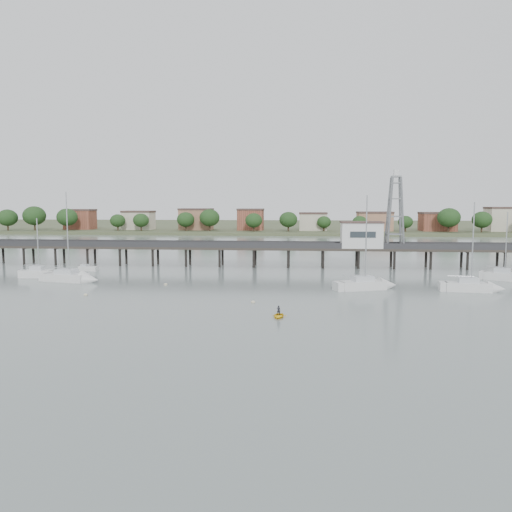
{
  "coord_description": "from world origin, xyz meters",
  "views": [
    {
      "loc": [
        13.13,
        -41.3,
        12.62
      ],
      "look_at": [
        5.44,
        42.0,
        4.0
      ],
      "focal_mm": 35.0,
      "sensor_mm": 36.0,
      "label": 1
    }
  ],
  "objects": [
    {
      "name": "lattice_tower",
      "position": [
        31.5,
        60.0,
        11.1
      ],
      "size": [
        3.2,
        3.2,
        15.5
      ],
      "color": "slate",
      "rests_on": "ground"
    },
    {
      "name": "mooring_buoys",
      "position": [
        -7.22,
        32.52,
        0.08
      ],
      "size": [
        62.17,
        21.8,
        0.39
      ],
      "color": "beige",
      "rests_on": "ground"
    },
    {
      "name": "far_shore",
      "position": [
        0.36,
        239.58,
        0.95
      ],
      "size": [
        500.0,
        170.0,
        10.4
      ],
      "color": "#475133",
      "rests_on": "ground"
    },
    {
      "name": "sailboat_e",
      "position": [
        47.56,
        44.43,
        0.65
      ],
      "size": [
        7.26,
        5.45,
        11.98
      ],
      "rotation": [
        0.0,
        0.0,
        -0.53
      ],
      "color": "silver",
      "rests_on": "ground"
    },
    {
      "name": "sailboat_f",
      "position": [
        -23.91,
        36.7,
        0.63
      ],
      "size": [
        9.9,
        4.55,
        15.64
      ],
      "rotation": [
        0.0,
        0.0,
        -0.19
      ],
      "color": "silver",
      "rests_on": "ground"
    },
    {
      "name": "sailboat_c",
      "position": [
        23.62,
        33.91,
        0.63
      ],
      "size": [
        9.41,
        5.54,
        14.87
      ],
      "rotation": [
        0.0,
        0.0,
        0.34
      ],
      "color": "silver",
      "rests_on": "ground"
    },
    {
      "name": "dinghy_occupant",
      "position": [
        10.59,
        13.84,
        0.0
      ],
      "size": [
        0.5,
        1.13,
        0.26
      ],
      "primitive_type": "imported",
      "rotation": [
        0.0,
        0.0,
        3.05
      ],
      "color": "black",
      "rests_on": "ground"
    },
    {
      "name": "pier_building",
      "position": [
        25.0,
        60.0,
        6.67
      ],
      "size": [
        8.4,
        5.4,
        5.3
      ],
      "color": "silver",
      "rests_on": "ground"
    },
    {
      "name": "white_tender",
      "position": [
        -27.72,
        50.19,
        0.43
      ],
      "size": [
        3.66,
        1.75,
        1.39
      ],
      "rotation": [
        0.0,
        0.0,
        -0.08
      ],
      "color": "silver",
      "rests_on": "ground"
    },
    {
      "name": "pier",
      "position": [
        0.0,
        60.0,
        3.79
      ],
      "size": [
        150.0,
        5.0,
        5.5
      ],
      "color": "#2D2823",
      "rests_on": "ground"
    },
    {
      "name": "sailboat_d",
      "position": [
        38.72,
        33.19,
        0.64
      ],
      "size": [
        8.5,
        3.22,
        13.71
      ],
      "rotation": [
        0.0,
        0.0,
        -0.1
      ],
      "color": "silver",
      "rests_on": "ground"
    },
    {
      "name": "ground_plane",
      "position": [
        0.0,
        0.0,
        0.0
      ],
      "size": [
        500.0,
        500.0,
        0.0
      ],
      "primitive_type": "plane",
      "color": "slate",
      "rests_on": "ground"
    },
    {
      "name": "yellow_dinghy",
      "position": [
        10.59,
        13.84,
        0.0
      ],
      "size": [
        1.77,
        0.64,
        2.43
      ],
      "primitive_type": "imported",
      "rotation": [
        0.0,
        0.0,
        -0.08
      ],
      "color": "yellow",
      "rests_on": "ground"
    },
    {
      "name": "sailboat_b",
      "position": [
        -31.86,
        40.82,
        0.66
      ],
      "size": [
        6.5,
        2.18,
        10.78
      ],
      "rotation": [
        0.0,
        0.0,
        0.05
      ],
      "color": "silver",
      "rests_on": "ground"
    }
  ]
}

